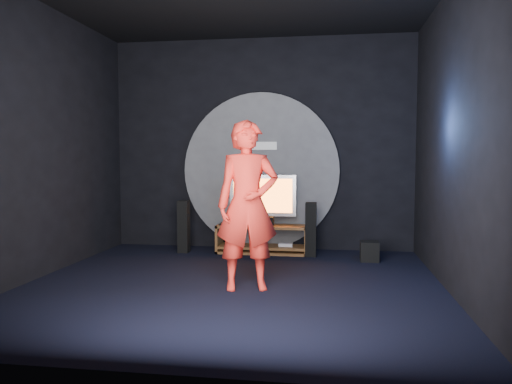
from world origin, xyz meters
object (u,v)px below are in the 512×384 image
at_px(tower_speaker_right, 311,229).
at_px(player, 248,205).
at_px(tower_speaker_left, 184,227).
at_px(tv, 263,197).
at_px(media_console, 263,241).
at_px(subwoofer, 369,251).

relative_size(tower_speaker_right, player, 0.43).
bearing_deg(tower_speaker_left, tv, 8.88).
xyz_separation_m(media_console, tower_speaker_left, (-1.26, -0.13, 0.22)).
distance_m(media_console, subwoofer, 1.69).
height_order(tv, tower_speaker_left, tv).
relative_size(tv, subwoofer, 3.65).
distance_m(tv, tower_speaker_left, 1.36).
bearing_deg(player, subwoofer, 34.70).
distance_m(tower_speaker_left, subwoofer, 2.94).
bearing_deg(tower_speaker_left, media_console, 5.84).
height_order(tower_speaker_right, subwoofer, tower_speaker_right).
xyz_separation_m(media_console, tower_speaker_right, (0.77, -0.15, 0.22)).
distance_m(tower_speaker_left, tower_speaker_right, 2.04).
distance_m(media_console, player, 2.33).
xyz_separation_m(tower_speaker_left, tower_speaker_right, (2.04, -0.02, 0.00)).
bearing_deg(subwoofer, tower_speaker_right, 164.56).
height_order(media_console, tower_speaker_right, tower_speaker_right).
height_order(tv, tower_speaker_right, tv).
bearing_deg(tv, player, -86.66).
bearing_deg(tv, media_console, -84.15).
xyz_separation_m(tower_speaker_right, subwoofer, (0.87, -0.24, -0.27)).
distance_m(media_console, tv, 0.70).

